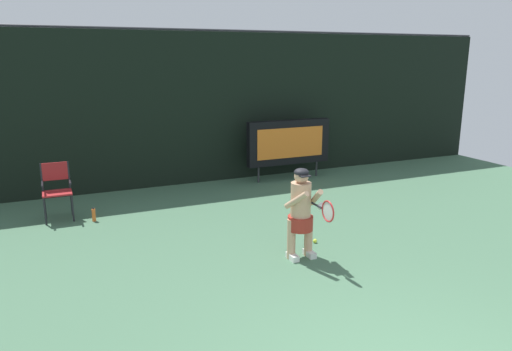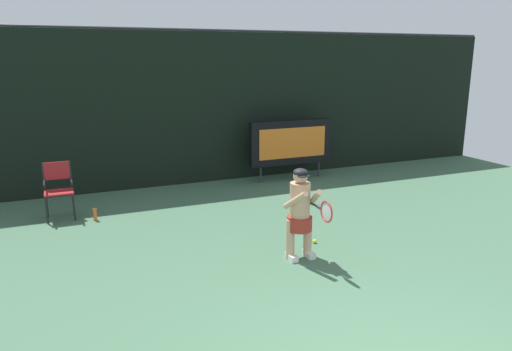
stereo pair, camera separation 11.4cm
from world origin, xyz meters
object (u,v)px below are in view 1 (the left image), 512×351
object	(u,v)px
umpire_chair	(57,188)
tennis_player	(301,211)
water_bottle	(94,215)
scoreboard	(289,142)
tennis_racket	(327,211)
tennis_ball_spare	(315,241)

from	to	relation	value
umpire_chair	tennis_player	size ratio (longest dim) A/B	0.76
water_bottle	tennis_player	distance (m)	4.15
scoreboard	tennis_player	bearing A→B (deg)	-115.27
umpire_chair	tennis_player	world-z (taller)	tennis_player
tennis_player	tennis_racket	bearing A→B (deg)	-81.27
water_bottle	tennis_racket	bearing A→B (deg)	-51.73
tennis_racket	tennis_ball_spare	xyz separation A→B (m)	(0.42, 0.99, -0.88)
scoreboard	tennis_racket	distance (m)	5.37
water_bottle	tennis_player	bearing A→B (deg)	-47.65
water_bottle	tennis_racket	world-z (taller)	tennis_racket
tennis_player	tennis_ball_spare	bearing A→B (deg)	38.68
tennis_racket	tennis_player	bearing A→B (deg)	96.40
scoreboard	water_bottle	size ratio (longest dim) A/B	8.30
tennis_ball_spare	water_bottle	bearing A→B (deg)	141.30
scoreboard	water_bottle	xyz separation A→B (m)	(-4.84, -1.37, -0.82)
scoreboard	umpire_chair	world-z (taller)	scoreboard
scoreboard	tennis_player	world-z (taller)	scoreboard
umpire_chair	water_bottle	xyz separation A→B (m)	(0.59, -0.40, -0.50)
umpire_chair	tennis_player	distance (m)	4.80
scoreboard	tennis_racket	bearing A→B (deg)	-111.74
umpire_chair	tennis_ball_spare	xyz separation A→B (m)	(3.86, -3.02, -0.58)
tennis_player	water_bottle	bearing A→B (deg)	132.35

